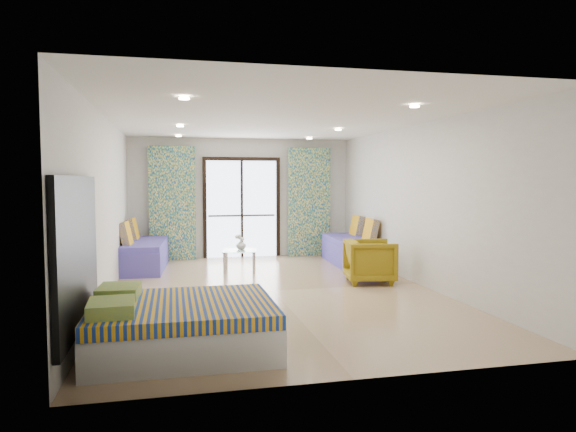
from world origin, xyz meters
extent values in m
cube|color=black|center=(0.00, 3.71, 2.24)|extent=(1.76, 0.08, 0.08)
cube|color=black|center=(-0.84, 3.71, 1.10)|extent=(0.08, 0.08, 2.20)
cube|color=black|center=(0.84, 3.71, 1.10)|extent=(0.08, 0.08, 2.20)
cube|color=black|center=(0.00, 3.71, 1.10)|extent=(0.05, 0.06, 2.20)
cube|color=#595451|center=(0.00, 3.73, 0.95)|extent=(1.52, 0.03, 0.04)
cube|color=white|center=(-1.55, 3.57, 1.25)|extent=(1.00, 0.10, 2.50)
cube|color=white|center=(1.55, 3.57, 1.25)|extent=(1.00, 0.10, 2.50)
cylinder|color=#FFE0B2|center=(-1.40, -2.00, 2.67)|extent=(0.12, 0.12, 0.02)
cylinder|color=#FFE0B2|center=(1.40, -2.00, 2.67)|extent=(0.12, 0.12, 0.02)
cylinder|color=#FFE0B2|center=(-1.40, 1.00, 2.67)|extent=(0.12, 0.12, 0.02)
cylinder|color=#FFE0B2|center=(1.40, 1.00, 2.67)|extent=(0.12, 0.12, 0.02)
cylinder|color=#FFE0B2|center=(-1.40, 3.00, 2.67)|extent=(0.12, 0.12, 0.02)
cylinder|color=#FFE0B2|center=(1.40, 3.00, 2.67)|extent=(0.12, 0.12, 0.02)
cube|color=black|center=(-2.46, -2.62, 1.05)|extent=(0.06, 2.10, 1.50)
cube|color=silver|center=(-2.47, -1.37, 1.05)|extent=(0.02, 0.10, 0.10)
cube|color=silver|center=(-1.45, -2.62, 0.19)|extent=(1.85, 1.48, 0.37)
cube|color=navy|center=(-1.45, -2.62, 0.44)|extent=(1.83, 1.51, 0.14)
cube|color=#197067|center=(-2.12, -2.97, 0.57)|extent=(0.44, 0.53, 0.13)
cube|color=#197067|center=(-2.12, -2.27, 0.57)|extent=(0.45, 0.54, 0.13)
cube|color=#5047AB|center=(-2.10, 2.51, 0.22)|extent=(0.91, 2.05, 0.44)
cube|color=#5047AB|center=(-2.10, 2.51, 0.50)|extent=(0.89, 2.01, 0.11)
cube|color=navy|center=(-2.41, 2.06, 0.76)|extent=(0.26, 0.51, 0.46)
cube|color=navy|center=(-2.35, 2.99, 0.76)|extent=(0.26, 0.51, 0.46)
cube|color=#5047AB|center=(2.10, 2.24, 0.22)|extent=(0.89, 2.05, 0.45)
cube|color=#5047AB|center=(2.10, 2.24, 0.50)|extent=(0.88, 2.01, 0.11)
cube|color=navy|center=(2.35, 1.75, 0.76)|extent=(0.25, 0.51, 0.46)
cube|color=navy|center=(2.41, 2.69, 0.76)|extent=(0.25, 0.51, 0.46)
cylinder|color=silver|center=(-0.61, 1.62, 0.20)|extent=(0.06, 0.06, 0.41)
cylinder|color=silver|center=(-0.07, 1.53, 0.20)|extent=(0.06, 0.06, 0.41)
cylinder|color=silver|center=(-0.52, 2.16, 0.20)|extent=(0.06, 0.06, 0.41)
cylinder|color=silver|center=(0.02, 2.07, 0.20)|extent=(0.06, 0.06, 0.41)
cube|color=#8CA59E|center=(-0.30, 1.84, 0.41)|extent=(0.73, 0.73, 0.02)
sphere|color=white|center=(-0.25, 1.83, 0.63)|extent=(0.07, 0.07, 0.07)
sphere|color=white|center=(-0.29, 1.89, 0.65)|extent=(0.07, 0.07, 0.07)
sphere|color=white|center=(-0.35, 1.85, 0.67)|extent=(0.07, 0.07, 0.07)
sphere|color=white|center=(-0.30, 1.79, 0.69)|extent=(0.07, 0.07, 0.07)
imported|color=white|center=(-0.26, 1.91, 0.51)|extent=(0.22, 0.23, 0.19)
imported|color=olive|center=(1.75, 0.27, 0.41)|extent=(0.86, 0.90, 0.82)
camera|label=1|loc=(-1.55, -7.92, 1.76)|focal=32.00mm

